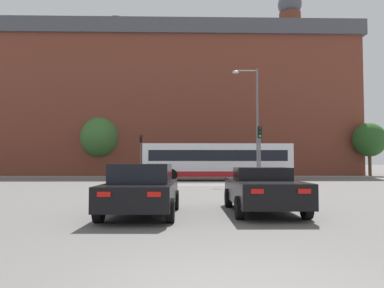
{
  "coord_description": "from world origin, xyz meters",
  "views": [
    {
      "loc": [
        -0.58,
        -4.33,
        1.56
      ],
      "look_at": [
        0.11,
        24.97,
        2.97
      ],
      "focal_mm": 35.0,
      "sensor_mm": 36.0,
      "label": 1
    }
  ],
  "objects_px": {
    "car_roadster_right": "(263,190)",
    "pedestrian_waiting": "(259,166)",
    "street_lamp_junction": "(254,115)",
    "traffic_light_far_left": "(141,149)",
    "traffic_light_near_right": "(260,145)",
    "car_saloon_left": "(142,189)",
    "bus_crossing_lead": "(217,161)"
  },
  "relations": [
    {
      "from": "bus_crossing_lead",
      "to": "street_lamp_junction",
      "type": "distance_m",
      "value": 6.14
    },
    {
      "from": "traffic_light_near_right",
      "to": "traffic_light_far_left",
      "type": "relative_size",
      "value": 0.91
    },
    {
      "from": "car_roadster_right",
      "to": "traffic_light_far_left",
      "type": "xyz_separation_m",
      "value": [
        -6.89,
        27.43,
        2.23
      ]
    },
    {
      "from": "street_lamp_junction",
      "to": "pedestrian_waiting",
      "type": "height_order",
      "value": "street_lamp_junction"
    },
    {
      "from": "bus_crossing_lead",
      "to": "traffic_light_near_right",
      "type": "relative_size",
      "value": 3.12
    },
    {
      "from": "car_saloon_left",
      "to": "pedestrian_waiting",
      "type": "relative_size",
      "value": 2.39
    },
    {
      "from": "bus_crossing_lead",
      "to": "pedestrian_waiting",
      "type": "height_order",
      "value": "bus_crossing_lead"
    },
    {
      "from": "bus_crossing_lead",
      "to": "pedestrian_waiting",
      "type": "bearing_deg",
      "value": -33.33
    },
    {
      "from": "bus_crossing_lead",
      "to": "traffic_light_far_left",
      "type": "distance_m",
      "value": 10.36
    },
    {
      "from": "traffic_light_far_left",
      "to": "pedestrian_waiting",
      "type": "xyz_separation_m",
      "value": [
        12.58,
        0.79,
        -1.84
      ]
    },
    {
      "from": "street_lamp_junction",
      "to": "pedestrian_waiting",
      "type": "distance_m",
      "value": 13.55
    },
    {
      "from": "pedestrian_waiting",
      "to": "traffic_light_far_left",
      "type": "bearing_deg",
      "value": 160.91
    },
    {
      "from": "car_roadster_right",
      "to": "street_lamp_junction",
      "type": "relative_size",
      "value": 0.54
    },
    {
      "from": "traffic_light_far_left",
      "to": "pedestrian_waiting",
      "type": "relative_size",
      "value": 2.38
    },
    {
      "from": "street_lamp_junction",
      "to": "car_roadster_right",
      "type": "bearing_deg",
      "value": -99.82
    },
    {
      "from": "car_saloon_left",
      "to": "traffic_light_far_left",
      "type": "bearing_deg",
      "value": 98.15
    },
    {
      "from": "car_saloon_left",
      "to": "car_roadster_right",
      "type": "distance_m",
      "value": 3.73
    },
    {
      "from": "pedestrian_waiting",
      "to": "car_saloon_left",
      "type": "bearing_deg",
      "value": -130.73
    },
    {
      "from": "car_roadster_right",
      "to": "street_lamp_junction",
      "type": "distance_m",
      "value": 16.42
    },
    {
      "from": "car_saloon_left",
      "to": "car_roadster_right",
      "type": "bearing_deg",
      "value": 10.28
    },
    {
      "from": "bus_crossing_lead",
      "to": "traffic_light_near_right",
      "type": "height_order",
      "value": "traffic_light_near_right"
    },
    {
      "from": "car_saloon_left",
      "to": "bus_crossing_lead",
      "type": "bearing_deg",
      "value": 80.45
    },
    {
      "from": "traffic_light_near_right",
      "to": "pedestrian_waiting",
      "type": "xyz_separation_m",
      "value": [
        2.93,
        14.48,
        -1.6
      ]
    },
    {
      "from": "car_roadster_right",
      "to": "traffic_light_far_left",
      "type": "distance_m",
      "value": 28.37
    },
    {
      "from": "car_saloon_left",
      "to": "street_lamp_junction",
      "type": "xyz_separation_m",
      "value": [
        6.39,
        16.17,
        4.27
      ]
    },
    {
      "from": "car_roadster_right",
      "to": "pedestrian_waiting",
      "type": "xyz_separation_m",
      "value": [
        5.69,
        28.22,
        0.39
      ]
    },
    {
      "from": "bus_crossing_lead",
      "to": "traffic_light_far_left",
      "type": "relative_size",
      "value": 2.84
    },
    {
      "from": "traffic_light_far_left",
      "to": "street_lamp_junction",
      "type": "bearing_deg",
      "value": -50.94
    },
    {
      "from": "car_roadster_right",
      "to": "pedestrian_waiting",
      "type": "relative_size",
      "value": 2.46
    },
    {
      "from": "traffic_light_far_left",
      "to": "street_lamp_junction",
      "type": "xyz_separation_m",
      "value": [
        9.59,
        -11.83,
        2.09
      ]
    },
    {
      "from": "traffic_light_near_right",
      "to": "traffic_light_far_left",
      "type": "bearing_deg",
      "value": 125.19
    },
    {
      "from": "car_roadster_right",
      "to": "car_saloon_left",
      "type": "bearing_deg",
      "value": -170.66
    }
  ]
}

